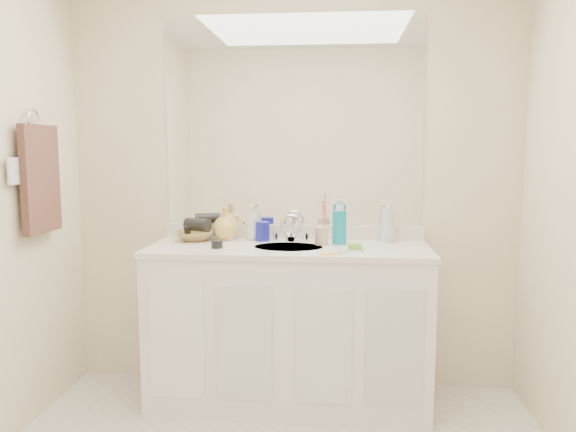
{
  "coord_description": "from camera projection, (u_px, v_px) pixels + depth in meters",
  "views": [
    {
      "loc": [
        0.27,
        -1.96,
        1.41
      ],
      "look_at": [
        0.0,
        0.97,
        1.05
      ],
      "focal_mm": 35.0,
      "sensor_mm": 36.0,
      "label": 1
    }
  ],
  "objects": [
    {
      "name": "wall_back",
      "position": [
        293.0,
        184.0,
        3.27
      ],
      "size": [
        2.6,
        0.02,
        2.4
      ],
      "primitive_type": "cube",
      "color": "#F8E8C2",
      "rests_on": "floor"
    },
    {
      "name": "wall_front",
      "position": [
        124.0,
        319.0,
        0.7
      ],
      "size": [
        2.6,
        0.02,
        2.4
      ],
      "primitive_type": "cube",
      "color": "#F8E8C2",
      "rests_on": "floor"
    },
    {
      "name": "vanity_cabinet",
      "position": [
        289.0,
        327.0,
        3.09
      ],
      "size": [
        1.5,
        0.55,
        0.85
      ],
      "primitive_type": "cube",
      "color": "white",
      "rests_on": "floor"
    },
    {
      "name": "countertop",
      "position": [
        289.0,
        249.0,
        3.04
      ],
      "size": [
        1.52,
        0.57,
        0.03
      ],
      "primitive_type": "cube",
      "color": "white",
      "rests_on": "vanity_cabinet"
    },
    {
      "name": "backsplash",
      "position": [
        293.0,
        231.0,
        3.29
      ],
      "size": [
        1.52,
        0.03,
        0.08
      ],
      "primitive_type": "cube",
      "color": "white",
      "rests_on": "countertop"
    },
    {
      "name": "sink_basin",
      "position": [
        289.0,
        249.0,
        3.02
      ],
      "size": [
        0.37,
        0.37,
        0.02
      ],
      "primitive_type": "cylinder",
      "color": "beige",
      "rests_on": "countertop"
    },
    {
      "name": "faucet",
      "position": [
        291.0,
        232.0,
        3.19
      ],
      "size": [
        0.02,
        0.02,
        0.11
      ],
      "primitive_type": "cylinder",
      "color": "silver",
      "rests_on": "countertop"
    },
    {
      "name": "mirror",
      "position": [
        293.0,
        121.0,
        3.22
      ],
      "size": [
        1.48,
        0.01,
        1.2
      ],
      "primitive_type": "cube",
      "color": "white",
      "rests_on": "wall_back"
    },
    {
      "name": "blue_mug",
      "position": [
        263.0,
        231.0,
        3.21
      ],
      "size": [
        0.09,
        0.09,
        0.11
      ],
      "primitive_type": "cylinder",
      "rotation": [
        0.0,
        0.0,
        -0.1
      ],
      "color": "#171CA2",
      "rests_on": "countertop"
    },
    {
      "name": "tan_cup",
      "position": [
        321.0,
        236.0,
        3.07
      ],
      "size": [
        0.09,
        0.09,
        0.1
      ],
      "primitive_type": "cylinder",
      "rotation": [
        0.0,
        0.0,
        -0.27
      ],
      "color": "#C7B38C",
      "rests_on": "countertop"
    },
    {
      "name": "toothbrush",
      "position": [
        323.0,
        218.0,
        3.06
      ],
      "size": [
        0.02,
        0.04,
        0.19
      ],
      "primitive_type": "cylinder",
      "rotation": [
        0.14,
        0.0,
        -0.22
      ],
      "color": "#FA4167",
      "rests_on": "tan_cup"
    },
    {
      "name": "mouthwash_bottle",
      "position": [
        339.0,
        227.0,
        3.1
      ],
      "size": [
        0.1,
        0.1,
        0.18
      ],
      "primitive_type": "cylinder",
      "rotation": [
        0.0,
        0.0,
        -0.29
      ],
      "color": "#0E8AA9",
      "rests_on": "countertop"
    },
    {
      "name": "clear_pump_bottle",
      "position": [
        388.0,
        225.0,
        3.16
      ],
      "size": [
        0.08,
        0.08,
        0.19
      ],
      "primitive_type": "cylinder",
      "rotation": [
        0.0,
        0.0,
        0.17
      ],
      "color": "silver",
      "rests_on": "countertop"
    },
    {
      "name": "soap_dish",
      "position": [
        355.0,
        250.0,
        2.9
      ],
      "size": [
        0.1,
        0.08,
        0.01
      ],
      "primitive_type": "cube",
      "rotation": [
        0.0,
        0.0,
        -0.13
      ],
      "color": "silver",
      "rests_on": "countertop"
    },
    {
      "name": "green_soap",
      "position": [
        355.0,
        246.0,
        2.89
      ],
      "size": [
        0.08,
        0.06,
        0.03
      ],
      "primitive_type": "cube",
      "rotation": [
        0.0,
        0.0,
        -0.08
      ],
      "color": "#68C730",
      "rests_on": "soap_dish"
    },
    {
      "name": "orange_comb",
      "position": [
        330.0,
        254.0,
        2.8
      ],
      "size": [
        0.11,
        0.06,
        0.0
      ],
      "primitive_type": "cube",
      "rotation": [
        0.0,
        0.0,
        0.34
      ],
      "color": "#FCA81A",
      "rests_on": "countertop"
    },
    {
      "name": "dark_jar",
      "position": [
        217.0,
        244.0,
        2.98
      ],
      "size": [
        0.07,
        0.07,
        0.04
      ],
      "primitive_type": "cylinder",
      "rotation": [
        0.0,
        0.0,
        0.09
      ],
      "color": "black",
      "rests_on": "countertop"
    },
    {
      "name": "soap_bottle_white",
      "position": [
        253.0,
        223.0,
        3.23
      ],
      "size": [
        0.09,
        0.09,
        0.2
      ],
      "primitive_type": "imported",
      "rotation": [
        0.0,
        0.0,
        -0.17
      ],
      "color": "silver",
      "rests_on": "countertop"
    },
    {
      "name": "soap_bottle_cream",
      "position": [
        227.0,
        224.0,
        3.24
      ],
      "size": [
        0.09,
        0.09,
        0.19
      ],
      "primitive_type": "imported",
      "rotation": [
        0.0,
        0.0,
        -0.11
      ],
      "color": "beige",
      "rests_on": "countertop"
    },
    {
      "name": "soap_bottle_yellow",
      "position": [
        225.0,
        223.0,
        3.24
      ],
      "size": [
        0.16,
        0.16,
        0.19
      ],
      "primitive_type": "imported",
      "rotation": [
        0.0,
        0.0,
        -0.07
      ],
      "color": "#DFBA57",
      "rests_on": "countertop"
    },
    {
      "name": "wicker_basket",
      "position": [
        194.0,
        236.0,
        3.22
      ],
      "size": [
        0.26,
        0.26,
        0.05
      ],
      "primitive_type": "imported",
      "rotation": [
        0.0,
        0.0,
        0.27
      ],
      "color": "olive",
      "rests_on": "countertop"
    },
    {
      "name": "hair_dryer",
      "position": [
        198.0,
        225.0,
        3.21
      ],
      "size": [
        0.17,
        0.13,
        0.07
      ],
      "primitive_type": "cylinder",
      "rotation": [
        0.0,
        1.57,
        -0.42
      ],
      "color": "black",
      "rests_on": "wicker_basket"
    },
    {
      "name": "towel_ring",
      "position": [
        34.0,
        120.0,
        2.82
      ],
      "size": [
        0.01,
        0.11,
        0.11
      ],
      "primitive_type": "torus",
      "rotation": [
        0.0,
        1.57,
        0.0
      ],
      "color": "silver",
      "rests_on": "wall_left"
    },
    {
      "name": "hand_towel",
      "position": [
        41.0,
        179.0,
        2.86
      ],
      "size": [
        0.04,
        0.32,
        0.55
      ],
      "primitive_type": "cube",
      "color": "#3D2620",
      "rests_on": "towel_ring"
    },
    {
      "name": "switch_plate",
      "position": [
        13.0,
        171.0,
        2.66
      ],
      "size": [
        0.01,
        0.08,
        0.13
      ],
      "primitive_type": "cube",
      "color": "white",
      "rests_on": "wall_left"
    }
  ]
}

